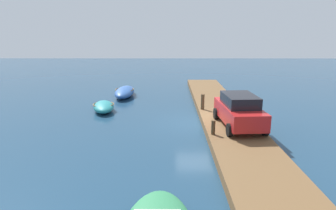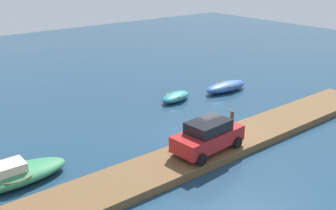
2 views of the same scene
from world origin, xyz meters
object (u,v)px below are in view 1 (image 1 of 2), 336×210
rowboat_blue (125,92)px  mooring_post_west (213,127)px  parked_car (239,110)px  mooring_post_mid_west (203,102)px  dinghy_teal (104,107)px

rowboat_blue → mooring_post_west: mooring_post_west is taller
mooring_post_west → parked_car: parked_car is taller
mooring_post_west → mooring_post_mid_west: 4.74m
rowboat_blue → parked_car: size_ratio=0.98×
mooring_post_west → mooring_post_mid_west: size_ratio=0.71×
rowboat_blue → mooring_post_west: bearing=-149.2°
dinghy_teal → parked_car: (-4.53, -8.13, 0.99)m
dinghy_teal → parked_car: parked_car is taller
mooring_post_mid_west → rowboat_blue: bearing=46.0°
dinghy_teal → rowboat_blue: bearing=-21.9°
parked_car → mooring_post_west: bearing=124.7°
dinghy_teal → mooring_post_west: 8.78m
mooring_post_mid_west → dinghy_teal: bearing=81.3°
rowboat_blue → mooring_post_west: size_ratio=5.89×
parked_car → mooring_post_mid_west: bearing=19.1°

